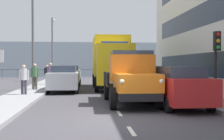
# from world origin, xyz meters

# --- Properties ---
(ground_plane) EXTENTS (80.00, 80.00, 0.00)m
(ground_plane) POSITION_xyz_m (0.00, -9.87, 0.00)
(ground_plane) COLOR #423F44
(sidewalk_left) EXTENTS (2.15, 38.26, 0.15)m
(sidewalk_left) POSITION_xyz_m (-4.67, -9.87, 0.07)
(sidewalk_left) COLOR gray
(sidewalk_left) RESTS_ON ground_plane
(sidewalk_right) EXTENTS (2.15, 38.26, 0.15)m
(sidewalk_right) POSITION_xyz_m (4.67, -9.87, 0.07)
(sidewalk_right) COLOR gray
(sidewalk_right) RESTS_ON ground_plane
(road_centreline_markings) EXTENTS (0.12, 34.66, 0.01)m
(road_centreline_markings) POSITION_xyz_m (0.00, -9.76, 0.00)
(road_centreline_markings) COLOR silver
(road_centreline_markings) RESTS_ON ground_plane
(sea_horizon) EXTENTS (80.00, 0.80, 5.00)m
(sea_horizon) POSITION_xyz_m (0.00, -32.00, 2.50)
(sea_horizon) COLOR #8C9EAD
(sea_horizon) RESTS_ON ground_plane
(seawall_railing) EXTENTS (28.08, 0.08, 1.20)m
(seawall_railing) POSITION_xyz_m (-0.00, -28.40, 0.92)
(seawall_railing) COLOR #4C5156
(seawall_railing) RESTS_ON ground_plane
(truck_vintage_orange) EXTENTS (2.17, 5.64, 2.43)m
(truck_vintage_orange) POSITION_xyz_m (-0.81, -3.36, 1.18)
(truck_vintage_orange) COLOR black
(truck_vintage_orange) RESTS_ON ground_plane
(lorry_cargo_yellow) EXTENTS (2.58, 8.20, 3.87)m
(lorry_cargo_yellow) POSITION_xyz_m (-0.63, -11.91, 2.08)
(lorry_cargo_yellow) COLOR gold
(lorry_cargo_yellow) RESTS_ON ground_plane
(car_red_kerbside_near) EXTENTS (1.85, 4.47, 1.72)m
(car_red_kerbside_near) POSITION_xyz_m (-2.65, -2.41, 0.90)
(car_red_kerbside_near) COLOR #B21E1E
(car_red_kerbside_near) RESTS_ON ground_plane
(car_black_kerbside_1) EXTENTS (1.81, 4.09, 1.72)m
(car_black_kerbside_1) POSITION_xyz_m (-2.65, -8.09, 0.89)
(car_black_kerbside_1) COLOR black
(car_black_kerbside_1) RESTS_ON ground_plane
(car_teal_kerbside_2) EXTENTS (1.75, 4.38, 1.72)m
(car_teal_kerbside_2) POSITION_xyz_m (-2.65, -12.99, 0.90)
(car_teal_kerbside_2) COLOR #1E6670
(car_teal_kerbside_2) RESTS_ON ground_plane
(car_silver_oppositeside_0) EXTENTS (1.94, 4.11, 1.72)m
(car_silver_oppositeside_0) POSITION_xyz_m (2.65, -9.50, 0.90)
(car_silver_oppositeside_0) COLOR #B7BABF
(car_silver_oppositeside_0) RESTS_ON ground_plane
(car_white_oppositeside_1) EXTENTS (1.94, 4.62, 1.72)m
(car_white_oppositeside_1) POSITION_xyz_m (2.65, -15.34, 0.90)
(car_white_oppositeside_1) COLOR white
(car_white_oppositeside_1) RESTS_ON ground_plane
(pedestrian_with_bag) EXTENTS (0.53, 0.34, 1.65)m
(pedestrian_with_bag) POSITION_xyz_m (4.67, -6.85, 1.12)
(pedestrian_with_bag) COLOR #383342
(pedestrian_with_bag) RESTS_ON sidewalk_right
(pedestrian_in_dark_coat) EXTENTS (0.53, 0.34, 1.72)m
(pedestrian_in_dark_coat) POSITION_xyz_m (4.59, -9.82, 1.16)
(pedestrian_in_dark_coat) COLOR #4C473D
(pedestrian_in_dark_coat) RESTS_ON sidewalk_right
(pedestrian_by_lamp) EXTENTS (0.53, 0.34, 1.58)m
(pedestrian_by_lamp) POSITION_xyz_m (5.18, -12.98, 1.07)
(pedestrian_by_lamp) COLOR #4C473D
(pedestrian_by_lamp) RESTS_ON sidewalk_right
(pedestrian_couple_b) EXTENTS (0.53, 0.34, 1.79)m
(pedestrian_couple_b) POSITION_xyz_m (4.13, -14.42, 1.21)
(pedestrian_couple_b) COLOR #4C473D
(pedestrian_couple_b) RESTS_ON sidewalk_right
(pedestrian_near_railing) EXTENTS (0.53, 0.34, 1.60)m
(pedestrian_near_railing) POSITION_xyz_m (4.68, -16.43, 1.09)
(pedestrian_near_railing) COLOR #4C473D
(pedestrian_near_railing) RESTS_ON sidewalk_right
(traffic_light_near) EXTENTS (0.28, 0.41, 3.20)m
(traffic_light_near) POSITION_xyz_m (-4.83, -3.42, 2.47)
(traffic_light_near) COLOR black
(traffic_light_near) RESTS_ON sidewalk_left
(lamp_post_promenade) EXTENTS (0.32, 1.14, 6.93)m
(lamp_post_promenade) POSITION_xyz_m (4.82, -10.60, 4.24)
(lamp_post_promenade) COLOR #59595B
(lamp_post_promenade) RESTS_ON sidewalk_right
(lamp_post_far) EXTENTS (0.32, 1.14, 6.49)m
(lamp_post_far) POSITION_xyz_m (4.68, -20.65, 4.02)
(lamp_post_far) COLOR #59595B
(lamp_post_far) RESTS_ON sidewalk_right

